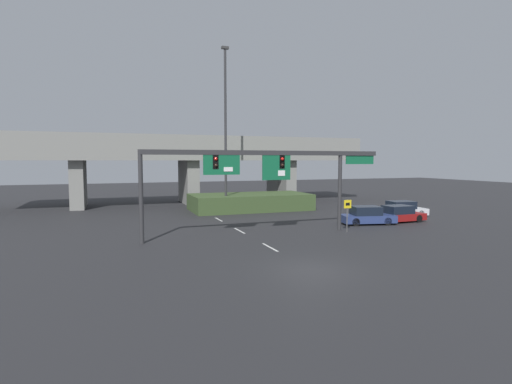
% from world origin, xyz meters
% --- Properties ---
extents(ground_plane, '(160.00, 160.00, 0.00)m').
position_xyz_m(ground_plane, '(0.00, 0.00, 0.00)').
color(ground_plane, '#262628').
extents(lane_markings, '(0.14, 20.48, 0.01)m').
position_xyz_m(lane_markings, '(0.00, 14.14, 0.00)').
color(lane_markings, silver).
rests_on(lane_markings, ground).
extents(signal_gantry, '(17.44, 0.44, 5.89)m').
position_xyz_m(signal_gantry, '(1.02, 8.88, 4.82)').
color(signal_gantry, '#2D2D30').
rests_on(signal_gantry, ground).
extents(speed_limit_sign, '(0.60, 0.11, 2.41)m').
position_xyz_m(speed_limit_sign, '(7.16, 7.88, 1.57)').
color(speed_limit_sign, '#4C4C4C').
rests_on(speed_limit_sign, ground).
extents(highway_light_pole_near, '(0.70, 0.36, 16.23)m').
position_xyz_m(highway_light_pole_near, '(1.89, 21.49, 8.50)').
color(highway_light_pole_near, '#2D2D30').
rests_on(highway_light_pole_near, ground).
extents(overpass_bridge, '(43.22, 8.32, 8.05)m').
position_xyz_m(overpass_bridge, '(0.00, 31.44, 5.60)').
color(overpass_bridge, gray).
rests_on(overpass_bridge, ground).
extents(grass_embankment, '(12.36, 6.01, 1.68)m').
position_xyz_m(grass_embankment, '(4.90, 22.76, 0.84)').
color(grass_embankment, '#384C28').
rests_on(grass_embankment, ground).
extents(parked_sedan_near_right, '(4.61, 2.77, 1.47)m').
position_xyz_m(parked_sedan_near_right, '(10.76, 10.50, 0.68)').
color(parked_sedan_near_right, navy).
rests_on(parked_sedan_near_right, ground).
extents(parked_sedan_mid_right, '(4.40, 1.99, 1.40)m').
position_xyz_m(parked_sedan_mid_right, '(14.00, 10.58, 0.65)').
color(parked_sedan_mid_right, maroon).
rests_on(parked_sedan_mid_right, ground).
extents(parked_sedan_far_right, '(4.53, 2.25, 1.45)m').
position_xyz_m(parked_sedan_far_right, '(16.48, 13.10, 0.67)').
color(parked_sedan_far_right, silver).
rests_on(parked_sedan_far_right, ground).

